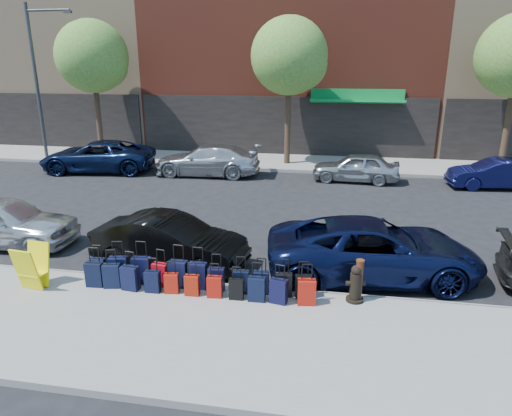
% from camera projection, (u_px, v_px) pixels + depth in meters
% --- Properties ---
extents(ground, '(120.00, 120.00, 0.00)m').
position_uv_depth(ground, '(241.00, 226.00, 15.32)').
color(ground, black).
rests_on(ground, ground).
extents(sidewalk_near, '(60.00, 4.00, 0.15)m').
position_uv_depth(sidewalk_near, '(175.00, 331.00, 9.20)').
color(sidewalk_near, gray).
rests_on(sidewalk_near, ground).
extents(sidewalk_far, '(60.00, 4.00, 0.15)m').
position_uv_depth(sidewalk_far, '(279.00, 162.00, 24.67)').
color(sidewalk_far, gray).
rests_on(sidewalk_far, ground).
extents(curb_near, '(60.00, 0.08, 0.15)m').
position_uv_depth(curb_near, '(203.00, 285.00, 11.09)').
color(curb_near, gray).
rests_on(curb_near, ground).
extents(curb_far, '(60.00, 0.08, 0.15)m').
position_uv_depth(curb_far, '(274.00, 170.00, 22.77)').
color(curb_far, gray).
rests_on(curb_far, ground).
extents(building_left, '(15.00, 12.12, 16.00)m').
position_uv_depth(building_left, '(71.00, 21.00, 32.37)').
color(building_left, tan).
rests_on(building_left, ground).
extents(tree_left, '(3.80, 3.80, 7.27)m').
position_uv_depth(tree_left, '(95.00, 59.00, 24.19)').
color(tree_left, black).
rests_on(tree_left, sidewalk_far).
extents(tree_center, '(3.80, 3.80, 7.27)m').
position_uv_depth(tree_center, '(292.00, 58.00, 22.46)').
color(tree_center, black).
rests_on(tree_center, sidewalk_far).
extents(streetlight, '(2.59, 0.18, 8.00)m').
position_uv_depth(streetlight, '(39.00, 73.00, 24.25)').
color(streetlight, '#333338').
rests_on(streetlight, sidewalk_far).
extents(suitcase_front_0, '(0.38, 0.22, 0.89)m').
position_uv_depth(suitcase_front_0, '(98.00, 269.00, 11.12)').
color(suitcase_front_0, black).
rests_on(suitcase_front_0, sidewalk_near).
extents(suitcase_front_1, '(0.47, 0.31, 1.04)m').
position_uv_depth(suitcase_front_1, '(119.00, 270.00, 10.98)').
color(suitcase_front_1, black).
rests_on(suitcase_front_1, sidewalk_near).
extents(suitcase_front_2, '(0.45, 0.27, 1.05)m').
position_uv_depth(suitcase_front_2, '(142.00, 270.00, 10.95)').
color(suitcase_front_2, black).
rests_on(suitcase_front_2, sidewalk_near).
extents(suitcase_front_3, '(0.40, 0.27, 0.90)m').
position_uv_depth(suitcase_front_3, '(161.00, 274.00, 10.83)').
color(suitcase_front_3, '#A90A17').
rests_on(suitcase_front_3, sidewalk_near).
extents(suitcase_front_4, '(0.44, 0.26, 1.04)m').
position_uv_depth(suitcase_front_4, '(178.00, 274.00, 10.77)').
color(suitcase_front_4, black).
rests_on(suitcase_front_4, sidewalk_near).
extents(suitcase_front_5, '(0.42, 0.23, 1.01)m').
position_uv_depth(suitcase_front_5, '(198.00, 275.00, 10.70)').
color(suitcase_front_5, black).
rests_on(suitcase_front_5, sidewalk_near).
extents(suitcase_front_6, '(0.38, 0.22, 0.90)m').
position_uv_depth(suitcase_front_6, '(216.00, 279.00, 10.59)').
color(suitcase_front_6, black).
rests_on(suitcase_front_6, sidewalk_near).
extents(suitcase_front_7, '(0.38, 0.24, 0.88)m').
position_uv_depth(suitcase_front_7, '(241.00, 282.00, 10.49)').
color(suitcase_front_7, black).
rests_on(suitcase_front_7, sidewalk_near).
extents(suitcase_front_8, '(0.36, 0.21, 0.85)m').
position_uv_depth(suitcase_front_8, '(261.00, 282.00, 10.47)').
color(suitcase_front_8, black).
rests_on(suitcase_front_8, sidewalk_near).
extents(suitcase_front_9, '(0.39, 0.25, 0.88)m').
position_uv_depth(suitcase_front_9, '(284.00, 285.00, 10.35)').
color(suitcase_front_9, black).
rests_on(suitcase_front_9, sidewalk_near).
extents(suitcase_front_10, '(0.38, 0.25, 0.86)m').
position_uv_depth(suitcase_front_10, '(303.00, 286.00, 10.28)').
color(suitcase_front_10, black).
rests_on(suitcase_front_10, sidewalk_near).
extents(suitcase_back_0, '(0.42, 0.26, 0.96)m').
position_uv_depth(suitcase_back_0, '(95.00, 274.00, 10.80)').
color(suitcase_back_0, black).
rests_on(suitcase_back_0, sidewalk_near).
extents(suitcase_back_1, '(0.43, 0.30, 0.93)m').
position_uv_depth(suitcase_back_1, '(112.00, 276.00, 10.74)').
color(suitcase_back_1, black).
rests_on(suitcase_back_1, sidewalk_near).
extents(suitcase_back_2, '(0.42, 0.27, 0.94)m').
position_uv_depth(suitcase_back_2, '(130.00, 278.00, 10.63)').
color(suitcase_back_2, black).
rests_on(suitcase_back_2, sidewalk_near).
extents(suitcase_back_3, '(0.35, 0.21, 0.83)m').
position_uv_depth(suitcase_back_3, '(153.00, 281.00, 10.53)').
color(suitcase_back_3, black).
rests_on(suitcase_back_3, sidewalk_near).
extents(suitcase_back_4, '(0.34, 0.23, 0.77)m').
position_uv_depth(suitcase_back_4, '(172.00, 283.00, 10.49)').
color(suitcase_back_4, '#AE1A0B').
rests_on(suitcase_back_4, sidewalk_near).
extents(suitcase_back_5, '(0.34, 0.20, 0.78)m').
position_uv_depth(suitcase_back_5, '(192.00, 285.00, 10.39)').
color(suitcase_back_5, '#9F1B0A').
rests_on(suitcase_back_5, sidewalk_near).
extents(suitcase_back_6, '(0.35, 0.22, 0.80)m').
position_uv_depth(suitcase_back_6, '(215.00, 287.00, 10.31)').
color(suitcase_back_6, '#AA140B').
rests_on(suitcase_back_6, sidewalk_near).
extents(suitcase_back_7, '(0.33, 0.20, 0.77)m').
position_uv_depth(suitcase_back_7, '(236.00, 289.00, 10.22)').
color(suitcase_back_7, black).
rests_on(suitcase_back_7, sidewalk_near).
extents(suitcase_back_8, '(0.38, 0.23, 0.90)m').
position_uv_depth(suitcase_back_8, '(257.00, 289.00, 10.14)').
color(suitcase_back_8, black).
rests_on(suitcase_back_8, sidewalk_near).
extents(suitcase_back_9, '(0.41, 0.29, 0.89)m').
position_uv_depth(suitcase_back_9, '(279.00, 291.00, 10.05)').
color(suitcase_back_9, black).
rests_on(suitcase_back_9, sidewalk_near).
extents(suitcase_back_10, '(0.42, 0.28, 0.94)m').
position_uv_depth(suitcase_back_10, '(306.00, 292.00, 9.98)').
color(suitcase_back_10, '#AF170B').
rests_on(suitcase_back_10, sidewalk_near).
extents(fire_hydrant, '(0.45, 0.39, 0.86)m').
position_uv_depth(fire_hydrant, '(356.00, 285.00, 10.08)').
color(fire_hydrant, black).
rests_on(fire_hydrant, sidewalk_near).
extents(bollard, '(0.18, 0.18, 0.99)m').
position_uv_depth(bollard, '(359.00, 280.00, 10.06)').
color(bollard, '#38190C').
rests_on(bollard, sidewalk_near).
extents(display_rack, '(0.66, 0.71, 1.06)m').
position_uv_depth(display_rack, '(32.00, 267.00, 10.65)').
color(display_rack, '#FFF00E').
rests_on(display_rack, sidewalk_near).
extents(car_near_0, '(4.41, 1.95, 1.48)m').
position_uv_depth(car_near_0, '(3.00, 221.00, 13.50)').
color(car_near_0, silver).
rests_on(car_near_0, ground).
extents(car_near_1, '(4.29, 1.96, 1.36)m').
position_uv_depth(car_near_1, '(170.00, 241.00, 12.15)').
color(car_near_1, black).
rests_on(car_near_1, ground).
extents(car_near_2, '(5.59, 3.09, 1.48)m').
position_uv_depth(car_near_2, '(373.00, 249.00, 11.49)').
color(car_near_2, '#0C1235').
rests_on(car_near_2, ground).
extents(car_far_0, '(5.82, 3.28, 1.54)m').
position_uv_depth(car_far_0, '(98.00, 156.00, 22.69)').
color(car_far_0, '#0C1635').
rests_on(car_far_0, ground).
extents(car_far_1, '(5.12, 2.19, 1.47)m').
position_uv_depth(car_far_1, '(207.00, 160.00, 21.94)').
color(car_far_1, silver).
rests_on(car_far_1, ground).
extents(car_far_2, '(3.97, 1.79, 1.32)m').
position_uv_depth(car_far_2, '(356.00, 167.00, 20.79)').
color(car_far_2, '#B0B3B7').
rests_on(car_far_2, ground).
extents(car_far_3, '(4.01, 1.70, 1.29)m').
position_uv_depth(car_far_3, '(496.00, 174.00, 19.63)').
color(car_far_3, '#0D103B').
rests_on(car_far_3, ground).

